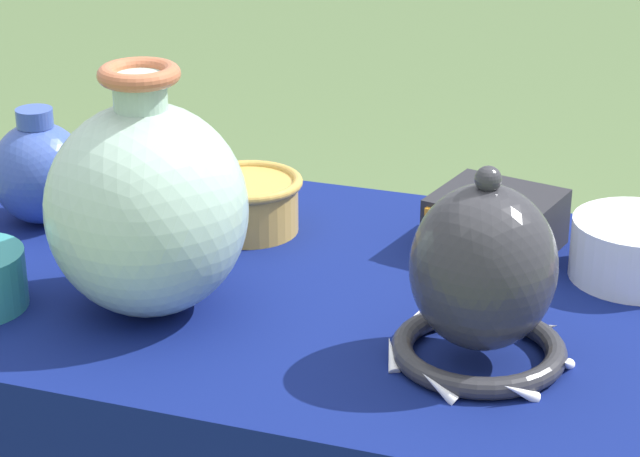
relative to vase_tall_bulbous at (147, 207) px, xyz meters
The scene contains 7 objects.
display_table 0.30m from the vase_tall_bulbous, 26.98° to the left, with size 1.06×0.60×0.77m.
vase_tall_bulbous is the anchor object (origin of this frame).
vase_dome_bell 0.36m from the vase_tall_bulbous, ahead, with size 0.18×0.19×0.21m.
mosaic_tile_box 0.42m from the vase_tall_bulbous, 40.94° to the left, with size 0.16×0.16×0.07m.
jar_round_cobalt 0.30m from the vase_tall_bulbous, 143.37° to the left, with size 0.12×0.12×0.15m.
cup_wide_ochre 0.24m from the vase_tall_bulbous, 85.42° to the left, with size 0.13×0.13×0.07m.
pot_squat_porcelain 0.55m from the vase_tall_bulbous, 27.08° to the left, with size 0.15×0.15×0.07m, color white.
Camera 1 is at (0.37, -1.18, 1.37)m, focal length 70.00 mm.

